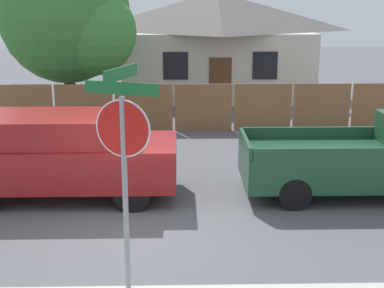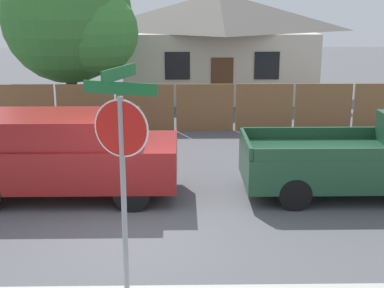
# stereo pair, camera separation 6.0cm
# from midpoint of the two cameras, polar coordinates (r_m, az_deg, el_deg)

# --- Properties ---
(ground_plane) EXTENTS (80.00, 80.00, 0.00)m
(ground_plane) POSITION_cam_midpoint_polar(r_m,az_deg,el_deg) (10.34, -6.86, -9.24)
(ground_plane) COLOR #56565B
(wooden_fence) EXTENTS (13.93, 0.12, 1.67)m
(wooden_fence) POSITION_cam_midpoint_polar(r_m,az_deg,el_deg) (17.76, 1.13, 3.93)
(wooden_fence) COLOR brown
(wooden_fence) RESTS_ON ground
(house) EXTENTS (8.60, 5.94, 4.56)m
(house) POSITION_cam_midpoint_polar(r_m,az_deg,el_deg) (24.29, 2.50, 10.73)
(house) COLOR beige
(house) RESTS_ON ground
(oak_tree) EXTENTS (4.82, 4.59, 5.92)m
(oak_tree) POSITION_cam_midpoint_polar(r_m,az_deg,el_deg) (19.63, -12.81, 12.69)
(oak_tree) COLOR brown
(oak_tree) RESTS_ON ground
(red_suv) EXTENTS (4.90, 1.98, 1.87)m
(red_suv) POSITION_cam_midpoint_polar(r_m,az_deg,el_deg) (12.00, -13.74, -0.92)
(red_suv) COLOR maroon
(red_suv) RESTS_ON ground
(orange_pickup) EXTENTS (5.18, 1.95, 1.77)m
(orange_pickup) POSITION_cam_midpoint_polar(r_m,az_deg,el_deg) (12.50, 18.42, -1.45)
(orange_pickup) COLOR #1E472D
(orange_pickup) RESTS_ON ground
(stop_sign) EXTENTS (0.92, 0.83, 3.49)m
(stop_sign) POSITION_cam_midpoint_polar(r_m,az_deg,el_deg) (6.65, -7.53, -1.30)
(stop_sign) COLOR gray
(stop_sign) RESTS_ON ground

